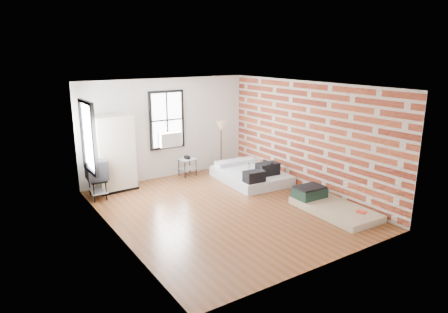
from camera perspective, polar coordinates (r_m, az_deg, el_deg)
ground at (r=9.24m, az=0.13°, el=-7.49°), size 6.00×6.00×0.00m
room_shell at (r=9.15m, az=0.10°, el=3.67°), size 5.02×6.02×2.80m
mattress_main at (r=11.15m, az=3.89°, el=-2.58°), size 1.66×2.17×0.66m
mattress_bare at (r=9.43m, az=14.70°, el=-6.70°), size 1.10×1.99×0.42m
wardrobe at (r=10.57m, az=-15.33°, el=0.40°), size 1.00×0.59×1.95m
side_table at (r=11.57m, az=-5.26°, el=-0.87°), size 0.49×0.42×0.59m
floor_lamp at (r=11.85m, az=-0.42°, el=4.01°), size 0.32×0.32×1.51m
tv_stand at (r=10.19m, az=-17.75°, el=-1.97°), size 0.53×0.71×0.97m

